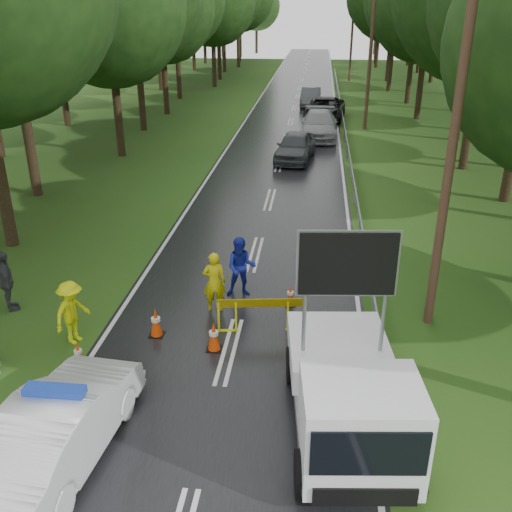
# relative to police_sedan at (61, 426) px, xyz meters

# --- Properties ---
(ground) EXTENTS (160.00, 160.00, 0.00)m
(ground) POSITION_rel_police_sedan_xyz_m (2.58, 3.97, -0.75)
(ground) COLOR #224D16
(ground) RESTS_ON ground
(road) EXTENTS (7.00, 140.00, 0.02)m
(road) POSITION_rel_police_sedan_xyz_m (2.58, 33.97, -0.74)
(road) COLOR black
(road) RESTS_ON ground
(guardrail) EXTENTS (0.12, 60.06, 0.70)m
(guardrail) POSITION_rel_police_sedan_xyz_m (6.28, 33.64, -0.20)
(guardrail) COLOR gray
(guardrail) RESTS_ON ground
(utility_pole_near) EXTENTS (1.40, 0.24, 10.00)m
(utility_pole_near) POSITION_rel_police_sedan_xyz_m (7.78, 5.97, 4.31)
(utility_pole_near) COLOR #492E22
(utility_pole_near) RESTS_ON ground
(utility_pole_mid) EXTENTS (1.40, 0.24, 10.00)m
(utility_pole_mid) POSITION_rel_police_sedan_xyz_m (7.78, 31.97, 4.31)
(utility_pole_mid) COLOR #492E22
(utility_pole_mid) RESTS_ON ground
(utility_pole_far) EXTENTS (1.40, 0.24, 10.00)m
(utility_pole_far) POSITION_rel_police_sedan_xyz_m (7.78, 57.97, 4.31)
(utility_pole_far) COLOR #492E22
(utility_pole_far) RESTS_ON ground
(police_sedan) EXTENTS (1.96, 4.64, 1.64)m
(police_sedan) POSITION_rel_police_sedan_xyz_m (0.00, 0.00, 0.00)
(police_sedan) COLOR silver
(police_sedan) RESTS_ON ground
(work_truck) EXTENTS (2.66, 5.14, 3.94)m
(work_truck) POSITION_rel_police_sedan_xyz_m (5.39, 1.12, 0.32)
(work_truck) COLOR gray
(work_truck) RESTS_ON ground
(barrier) EXTENTS (2.35, 0.37, 0.98)m
(barrier) POSITION_rel_police_sedan_xyz_m (3.31, 4.97, -0.01)
(barrier) COLOR #DFE40C
(barrier) RESTS_ON ground
(officer) EXTENTS (0.71, 0.53, 1.79)m
(officer) POSITION_rel_police_sedan_xyz_m (1.88, 5.97, 0.14)
(officer) COLOR #D3C80B
(officer) RESTS_ON ground
(civilian) EXTENTS (0.95, 0.77, 1.83)m
(civilian) POSITION_rel_police_sedan_xyz_m (2.50, 6.97, 0.16)
(civilian) COLOR #1A27AC
(civilian) RESTS_ON ground
(bystander_left) EXTENTS (1.00, 1.26, 1.71)m
(bystander_left) POSITION_rel_police_sedan_xyz_m (-1.42, 3.97, 0.11)
(bystander_left) COLOR #D3E10C
(bystander_left) RESTS_ON ground
(bystander_mid) EXTENTS (0.97, 1.10, 1.79)m
(bystander_mid) POSITION_rel_police_sedan_xyz_m (-3.91, 5.39, 0.14)
(bystander_mid) COLOR #3A3D41
(bystander_mid) RESTS_ON ground
(queue_car_first) EXTENTS (2.38, 4.77, 1.56)m
(queue_car_first) POSITION_rel_police_sedan_xyz_m (3.38, 22.94, 0.03)
(queue_car_first) COLOR #3A3E41
(queue_car_first) RESTS_ON ground
(queue_car_second) EXTENTS (2.36, 5.67, 1.64)m
(queue_car_second) POSITION_rel_police_sedan_xyz_m (4.64, 28.94, 0.07)
(queue_car_second) COLOR #979B9F
(queue_car_second) RESTS_ON ground
(queue_car_third) EXTENTS (3.26, 6.02, 1.60)m
(queue_car_third) POSITION_rel_police_sedan_xyz_m (5.02, 34.94, 0.05)
(queue_car_third) COLOR black
(queue_car_third) RESTS_ON ground
(queue_car_fourth) EXTENTS (1.69, 4.48, 1.46)m
(queue_car_fourth) POSITION_rel_police_sedan_xyz_m (3.86, 41.21, -0.02)
(queue_car_fourth) COLOR #44474C
(queue_car_fourth) RESTS_ON ground
(cone_near_left) EXTENTS (0.31, 0.31, 0.66)m
(cone_near_left) POSITION_rel_police_sedan_xyz_m (-0.92, 2.97, -0.43)
(cone_near_left) COLOR black
(cone_near_left) RESTS_ON ground
(cone_center) EXTENTS (0.38, 0.38, 0.81)m
(cone_center) POSITION_rel_police_sedan_xyz_m (2.20, 3.97, -0.36)
(cone_center) COLOR black
(cone_center) RESTS_ON ground
(cone_far) EXTENTS (0.32, 0.32, 0.67)m
(cone_far) POSITION_rel_police_sedan_xyz_m (3.98, 6.47, -0.42)
(cone_far) COLOR black
(cone_far) RESTS_ON ground
(cone_left_mid) EXTENTS (0.38, 0.38, 0.81)m
(cone_left_mid) POSITION_rel_police_sedan_xyz_m (0.58, 4.47, -0.36)
(cone_left_mid) COLOR black
(cone_left_mid) RESTS_ON ground
(cone_right) EXTENTS (0.37, 0.37, 0.78)m
(cone_right) POSITION_rel_police_sedan_xyz_m (4.98, 8.47, -0.37)
(cone_right) COLOR black
(cone_right) RESTS_ON ground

